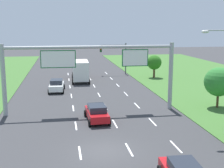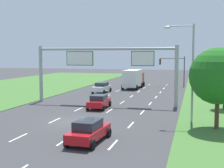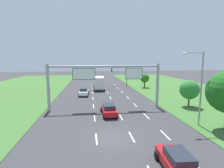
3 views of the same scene
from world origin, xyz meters
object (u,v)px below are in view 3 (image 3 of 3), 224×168
Objects in this scene: box_truck at (99,82)px; traffic_light_mast at (120,72)px; car_near_red at (178,162)px; car_mid_lane at (84,92)px; sign_gantry at (105,78)px; car_lead_silver at (109,110)px; roadside_tree_mid at (189,90)px; roadside_tree_far at (145,78)px; street_lamp at (198,82)px.

traffic_light_mast reaches higher than box_truck.
car_mid_lane is at bearing 107.81° from car_near_red.
traffic_light_mast is at bearing 74.69° from sign_gantry.
roadside_tree_mid is (13.27, 2.51, 2.05)m from car_lead_silver.
sign_gantry reaches higher than roadside_tree_far.
street_lamp reaches higher than roadside_tree_far.
street_lamp is (13.39, -19.06, 4.26)m from car_mid_lane.
car_mid_lane is at bearing 146.40° from roadside_tree_mid.
car_lead_silver is 11.70m from street_lamp.
traffic_light_mast is at bearing 88.58° from car_near_red.
car_lead_silver is at bearing -87.76° from box_truck.
box_truck is (-3.46, 34.37, 0.98)m from car_near_red.
roadside_tree_mid reaches higher than box_truck.
car_lead_silver is 14.39m from car_mid_lane.
traffic_light_mast is 1.46× the size of roadside_tree_far.
car_mid_lane is 0.51× the size of street_lamp.
roadside_tree_far reaches higher than car_near_red.
street_lamp is (3.19, -32.28, 1.21)m from traffic_light_mast.
sign_gantry is at bearing -88.24° from box_truck.
roadside_tree_mid reaches higher than car_near_red.
traffic_light_mast is (6.58, 5.70, 2.10)m from box_truck.
street_lamp is 2.22× the size of roadside_tree_far.
traffic_light_mast is (3.12, 40.07, 3.08)m from car_near_red.
roadside_tree_far is (-1.07, 19.80, -0.24)m from roadside_tree_mid.
roadside_tree_far reaches higher than box_truck.
roadside_tree_mid is at bearing -30.61° from car_mid_lane.
roadside_tree_far is at bearing 84.53° from street_lamp.
roadside_tree_mid is 1.15× the size of roadside_tree_far.
car_near_red is 34.56m from box_truck.
roadside_tree_mid is 19.83m from roadside_tree_far.
car_mid_lane is 0.99× the size of roadside_tree_mid.
car_lead_silver is 13.66m from roadside_tree_mid.
box_truck is 23.22m from roadside_tree_mid.
box_truck is 1.40× the size of traffic_light_mast.
traffic_light_mast is at bearing 74.18° from car_lead_silver.
car_mid_lane is (-7.08, 26.85, 0.04)m from car_near_red.
car_mid_lane is at bearing -127.65° from traffic_light_mast.
roadside_tree_mid reaches higher than roadside_tree_far.
car_near_red is 1.02× the size of car_lead_silver.
car_near_red is at bearing -122.89° from roadside_tree_mid.
car_near_red is 0.52× the size of street_lamp.
car_lead_silver is 0.25× the size of sign_gantry.
car_mid_lane reaches higher than car_lead_silver.
box_truck is 28.51m from street_lamp.
car_lead_silver is 5.17m from sign_gantry.
car_near_red is 0.79× the size of traffic_light_mast.
street_lamp reaches higher than roadside_tree_mid.
car_near_red is at bearing -82.55° from box_truck.
street_lamp reaches higher than car_lead_silver.
street_lamp is at bearing -115.70° from roadside_tree_mid.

